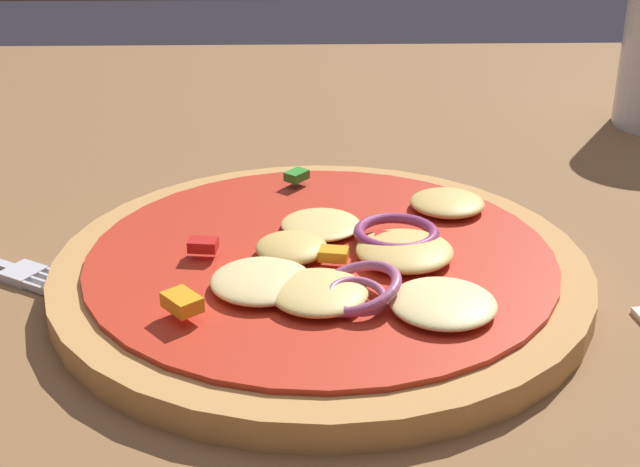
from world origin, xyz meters
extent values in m
cube|color=brown|center=(0.00, 0.00, 0.01)|extent=(1.27, 1.03, 0.03)
cylinder|color=tan|center=(-0.01, -0.03, 0.04)|extent=(0.27, 0.27, 0.01)
cylinder|color=red|center=(-0.01, -0.03, 0.05)|extent=(0.24, 0.24, 0.00)
ellipsoid|color=#EFCC72|center=(-0.01, 0.00, 0.05)|extent=(0.04, 0.04, 0.01)
ellipsoid|color=#E5BC60|center=(0.03, -0.04, 0.05)|extent=(0.05, 0.05, 0.01)
ellipsoid|color=#E5BC60|center=(-0.03, -0.03, 0.05)|extent=(0.04, 0.04, 0.01)
ellipsoid|color=#EFCC72|center=(-0.02, -0.08, 0.05)|extent=(0.05, 0.05, 0.01)
ellipsoid|color=#E5BC60|center=(0.06, 0.03, 0.05)|extent=(0.04, 0.04, 0.01)
ellipsoid|color=#F4DB8E|center=(-0.04, -0.07, 0.05)|extent=(0.05, 0.05, 0.01)
ellipsoid|color=#F4DB8E|center=(0.04, -0.09, 0.05)|extent=(0.05, 0.05, 0.01)
torus|color=#B25984|center=(0.00, -0.08, 0.05)|extent=(0.04, 0.04, 0.01)
torus|color=#B25984|center=(0.00, -0.08, 0.05)|extent=(0.05, 0.05, 0.02)
torus|color=#93386B|center=(0.02, -0.02, 0.05)|extent=(0.06, 0.06, 0.01)
cube|color=red|center=(-0.07, -0.03, 0.05)|extent=(0.02, 0.01, 0.01)
cube|color=#2D8C28|center=(-0.03, 0.06, 0.05)|extent=(0.02, 0.02, 0.01)
cube|color=red|center=(0.02, -0.02, 0.05)|extent=(0.01, 0.01, 0.00)
cube|color=orange|center=(-0.08, -0.09, 0.06)|extent=(0.02, 0.02, 0.01)
cube|color=orange|center=(-0.01, -0.04, 0.05)|extent=(0.02, 0.01, 0.01)
cube|color=silver|center=(-0.17, -0.02, 0.03)|extent=(0.03, 0.03, 0.01)
cube|color=silver|center=(-0.15, -0.04, 0.03)|extent=(0.04, 0.02, 0.00)
cube|color=silver|center=(-0.15, -0.04, 0.03)|extent=(0.04, 0.02, 0.00)
cube|color=silver|center=(-0.14, -0.03, 0.03)|extent=(0.04, 0.02, 0.00)
cube|color=silver|center=(-0.14, -0.03, 0.03)|extent=(0.04, 0.02, 0.00)
camera|label=1|loc=(-0.03, -0.43, 0.25)|focal=49.66mm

